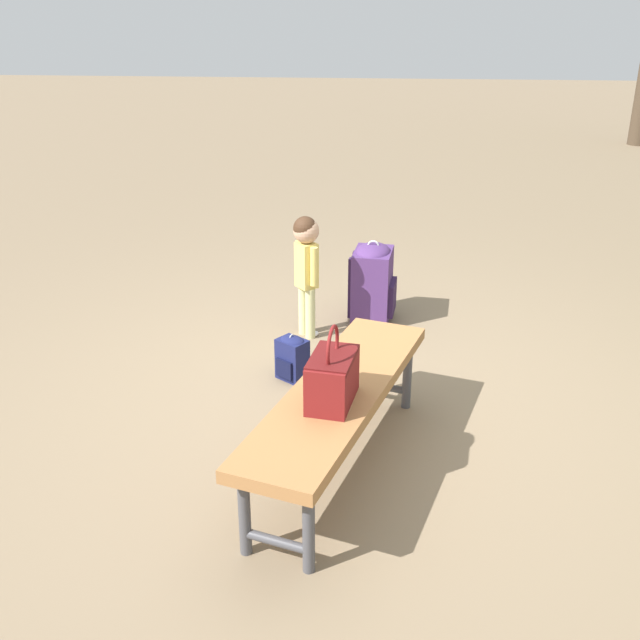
{
  "coord_description": "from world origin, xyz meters",
  "views": [
    {
      "loc": [
        -3.75,
        -0.26,
        2.08
      ],
      "look_at": [
        0.02,
        0.11,
        0.45
      ],
      "focal_mm": 41.26,
      "sensor_mm": 36.0,
      "label": 1
    }
  ],
  "objects_px": {
    "handbag": "(332,376)",
    "backpack_small": "(292,357)",
    "park_bench": "(339,398)",
    "child_standing": "(306,258)",
    "backpack_large": "(373,281)"
  },
  "relations": [
    {
      "from": "handbag",
      "to": "child_standing",
      "type": "distance_m",
      "value": 1.71
    },
    {
      "from": "park_bench",
      "to": "child_standing",
      "type": "relative_size",
      "value": 1.97
    },
    {
      "from": "park_bench",
      "to": "backpack_small",
      "type": "relative_size",
      "value": 5.63
    },
    {
      "from": "backpack_small",
      "to": "park_bench",
      "type": "bearing_deg",
      "value": -159.18
    },
    {
      "from": "child_standing",
      "to": "backpack_large",
      "type": "bearing_deg",
      "value": -53.05
    },
    {
      "from": "handbag",
      "to": "backpack_large",
      "type": "xyz_separation_m",
      "value": [
        2.01,
        -0.12,
        -0.28
      ]
    },
    {
      "from": "handbag",
      "to": "backpack_small",
      "type": "bearing_deg",
      "value": 17.21
    },
    {
      "from": "child_standing",
      "to": "backpack_small",
      "type": "xyz_separation_m",
      "value": [
        -0.63,
        0.01,
        -0.41
      ]
    },
    {
      "from": "child_standing",
      "to": "handbag",
      "type": "bearing_deg",
      "value": -169.53
    },
    {
      "from": "backpack_large",
      "to": "handbag",
      "type": "bearing_deg",
      "value": 176.61
    },
    {
      "from": "backpack_large",
      "to": "child_standing",
      "type": "bearing_deg",
      "value": 126.95
    },
    {
      "from": "park_bench",
      "to": "backpack_small",
      "type": "height_order",
      "value": "park_bench"
    },
    {
      "from": "backpack_large",
      "to": "backpack_small",
      "type": "relative_size",
      "value": 2.02
    },
    {
      "from": "child_standing",
      "to": "backpack_small",
      "type": "bearing_deg",
      "value": 178.73
    },
    {
      "from": "child_standing",
      "to": "park_bench",
      "type": "bearing_deg",
      "value": -167.87
    }
  ]
}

